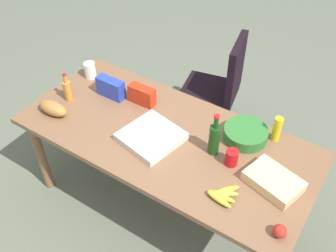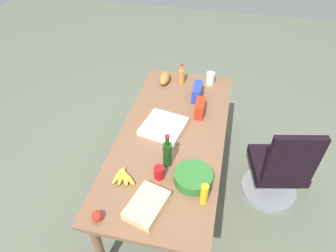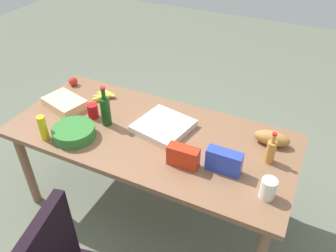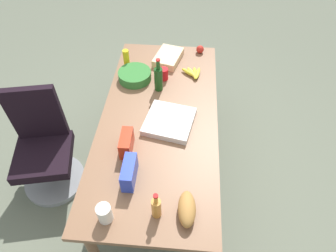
# 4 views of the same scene
# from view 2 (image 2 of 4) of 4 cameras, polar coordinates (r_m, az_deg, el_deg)

# --- Properties ---
(ground_plane) EXTENTS (10.00, 10.00, 0.00)m
(ground_plane) POSITION_cam_2_polar(r_m,az_deg,el_deg) (3.26, 0.59, -11.59)
(ground_plane) COLOR #636957
(conference_table) EXTENTS (2.05, 0.93, 0.78)m
(conference_table) POSITION_cam_2_polar(r_m,az_deg,el_deg) (2.73, 0.70, -2.87)
(conference_table) COLOR brown
(conference_table) RESTS_ON ground
(office_chair) EXTENTS (0.58, 0.57, 0.99)m
(office_chair) POSITION_cam_2_polar(r_m,az_deg,el_deg) (3.10, 20.11, -8.23)
(office_chair) COLOR gray
(office_chair) RESTS_ON ground
(chip_bag_blue) EXTENTS (0.22, 0.08, 0.15)m
(chip_bag_blue) POSITION_cam_2_polar(r_m,az_deg,el_deg) (3.06, 5.55, 6.45)
(chip_bag_blue) COLOR #2940BD
(chip_bag_blue) RESTS_ON conference_table
(pizza_box) EXTENTS (0.42, 0.42, 0.05)m
(pizza_box) POSITION_cam_2_polar(r_m,az_deg,el_deg) (2.71, -0.82, -0.09)
(pizza_box) COLOR silver
(pizza_box) RESTS_ON conference_table
(banana_bunch) EXTENTS (0.17, 0.19, 0.04)m
(banana_bunch) POSITION_cam_2_polar(r_m,az_deg,el_deg) (2.35, -8.50, -9.47)
(banana_bunch) COLOR gold
(banana_bunch) RESTS_ON conference_table
(sheet_cake) EXTENTS (0.37, 0.30, 0.07)m
(sheet_cake) POSITION_cam_2_polar(r_m,az_deg,el_deg) (2.17, -4.03, -14.79)
(sheet_cake) COLOR beige
(sheet_cake) RESTS_ON conference_table
(dressing_bottle) EXTENTS (0.06, 0.06, 0.23)m
(dressing_bottle) POSITION_cam_2_polar(r_m,az_deg,el_deg) (3.27, 2.60, 9.51)
(dressing_bottle) COLOR #CC8433
(dressing_bottle) RESTS_ON conference_table
(wine_bottle) EXTENTS (0.08, 0.08, 0.31)m
(wine_bottle) POSITION_cam_2_polar(r_m,az_deg,el_deg) (2.35, -0.14, -5.26)
(wine_bottle) COLOR #153F14
(wine_bottle) RESTS_ON conference_table
(salad_bowl) EXTENTS (0.30, 0.30, 0.08)m
(salad_bowl) POSITION_cam_2_polar(r_m,az_deg,el_deg) (2.31, 4.83, -9.65)
(salad_bowl) COLOR #30722F
(salad_bowl) RESTS_ON conference_table
(red_solo_cup) EXTENTS (0.08, 0.08, 0.11)m
(red_solo_cup) POSITION_cam_2_polar(r_m,az_deg,el_deg) (2.31, -1.68, -8.80)
(red_solo_cup) COLOR red
(red_solo_cup) RESTS_ON conference_table
(mayo_jar) EXTENTS (0.09, 0.09, 0.13)m
(mayo_jar) POSITION_cam_2_polar(r_m,az_deg,el_deg) (3.30, 8.04, 8.96)
(mayo_jar) COLOR white
(mayo_jar) RESTS_ON conference_table
(bread_loaf) EXTENTS (0.25, 0.12, 0.10)m
(bread_loaf) POSITION_cam_2_polar(r_m,az_deg,el_deg) (3.30, -0.65, 9.13)
(bread_loaf) COLOR #AA7337
(bread_loaf) RESTS_ON conference_table
(chip_bag_red) EXTENTS (0.20, 0.09, 0.14)m
(chip_bag_red) POSITION_cam_2_polar(r_m,az_deg,el_deg) (2.86, 6.04, 3.41)
(chip_bag_red) COLOR red
(chip_bag_red) RESTS_ON conference_table
(mustard_bottle) EXTENTS (0.06, 0.06, 0.18)m
(mustard_bottle) POSITION_cam_2_polar(r_m,az_deg,el_deg) (2.16, 6.89, -12.74)
(mustard_bottle) COLOR yellow
(mustard_bottle) RESTS_ON conference_table
(apple_red) EXTENTS (0.08, 0.08, 0.08)m
(apple_red) POSITION_cam_2_polar(r_m,az_deg,el_deg) (2.17, -13.33, -16.31)
(apple_red) COLOR red
(apple_red) RESTS_ON conference_table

